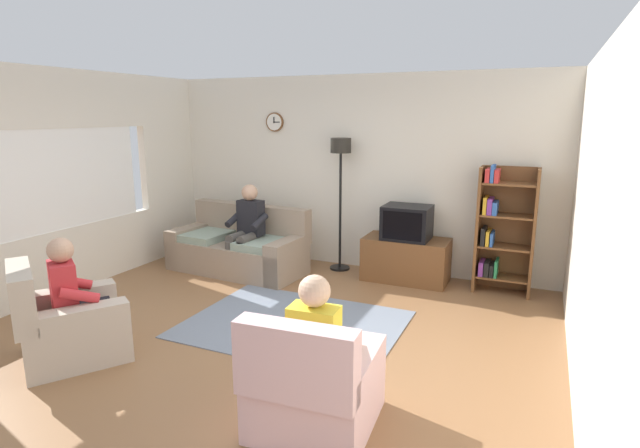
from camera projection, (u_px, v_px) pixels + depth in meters
ground_plane at (261, 334)px, 5.02m from camera, size 12.00×12.00×0.00m
back_wall_assembly at (355, 173)px, 7.10m from camera, size 6.20×0.17×2.70m
left_wall_assembly at (51, 186)px, 5.91m from camera, size 0.12×5.80×2.70m
right_wall at (600, 230)px, 3.59m from camera, size 0.12×5.80×2.70m
couch at (239, 249)px, 7.03m from camera, size 1.96×1.01×0.90m
tv_stand at (406, 259)px, 6.61m from camera, size 1.10×0.56×0.57m
tv at (407, 222)px, 6.48m from camera, size 0.60×0.49×0.44m
bookshelf at (501, 229)px, 6.11m from camera, size 0.68×0.36×1.57m
floor_lamp at (341, 167)px, 6.84m from camera, size 0.28×0.28×1.85m
armchair_near_window at (69, 327)px, 4.50m from camera, size 1.15×1.18×0.90m
armchair_near_bookshelf at (314, 389)px, 3.49m from camera, size 0.86×0.93×0.90m
area_rug at (293, 324)px, 5.26m from camera, size 2.20×1.70×0.01m
person_on_couch at (246, 225)px, 6.77m from camera, size 0.53×0.56×1.24m
person_in_left_armchair at (76, 292)px, 4.48m from camera, size 0.61×0.64×1.12m
person_in_right_armchair at (319, 342)px, 3.51m from camera, size 0.53×0.56×1.12m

